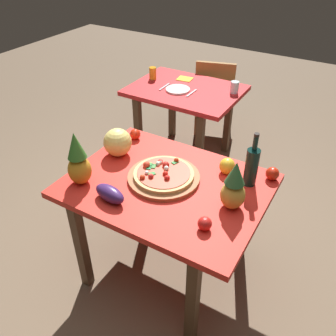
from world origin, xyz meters
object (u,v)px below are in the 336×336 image
Objects in this scene: tomato_by_bottle at (205,224)px; knife_utensil at (192,93)px; wine_bottle at (252,166)px; eggplant at (110,194)px; background_table at (185,100)px; pineapple_right at (78,161)px; tomato_at_corner at (272,174)px; tomato_beside_pepper at (135,134)px; melon at (118,142)px; pineapple_left at (233,188)px; dinner_plate at (178,89)px; drinking_glass_water at (235,87)px; display_table at (167,195)px; napkin_folded at (185,79)px; pizza at (163,173)px; pizza_board at (164,177)px; fork_utensil at (165,87)px; bell_pepper at (227,166)px; drinking_glass_juice at (153,73)px.

knife_utensil is at bearing 119.65° from tomato_by_bottle.
wine_bottle reaches higher than eggplant.
background_table is at bearing 133.24° from wine_bottle.
pineapple_right is (0.13, -1.55, 0.27)m from background_table.
tomato_at_corner is 1.07× the size of tomato_beside_pepper.
pineapple_right reaches higher than melon.
background_table is at bearing 126.97° from pineapple_left.
dinner_plate is (-1.13, 0.87, -0.03)m from tomato_at_corner.
pineapple_right is 1.48m from knife_utensil.
display_table is at bearing -83.97° from drinking_glass_water.
tomato_beside_pepper is at bearing -78.82° from napkin_folded.
pizza is at bearing -67.40° from background_table.
wine_bottle is at bearing 25.58° from pizza_board.
tomato_at_corner is at bearing -34.69° from fork_utensil.
pizza reaches higher than tomato_beside_pepper.
napkin_folded is (-0.21, 0.27, -0.00)m from knife_utensil.
melon is at bearing -166.04° from bell_pepper.
tomato_by_bottle is 0.40× the size of fork_utensil.
dinner_plate is (-0.16, 0.90, -0.03)m from tomato_beside_pepper.
eggplant is (-0.15, -0.32, 0.00)m from pizza.
background_table is 0.99m from tomato_beside_pepper.
napkin_folded is (-0.25, 1.38, -0.09)m from melon.
display_table is at bearing -66.28° from background_table.
wine_bottle is 3.01× the size of drinking_glass_juice.
wine_bottle reaches higher than drinking_glass_juice.
drinking_glass_water is at bearing 115.68° from wine_bottle.
tomato_beside_pepper is 0.90m from knife_utensil.
wine_bottle reaches higher than melon.
tomato_by_bottle is at bearing -58.71° from background_table.
pizza is at bearing -11.30° from melon.
pizza_board is 1.60m from napkin_folded.
melon is at bearing -83.47° from background_table.
wine_bottle is 1.84× the size of melon.
wine_bottle is 3.22× the size of bell_pepper.
bell_pepper is 1.45× the size of tomato_by_bottle.
tomato_by_bottle is 0.40× the size of knife_utensil.
drinking_glass_water is at bearing 107.01° from tomato_by_bottle.
drinking_glass_juice reaches higher than pizza.
pizza is 3.51× the size of drinking_glass_water.
tomato_beside_pepper is (-0.97, -0.03, -0.00)m from tomato_at_corner.
melon is at bearing -170.76° from wine_bottle.
bell_pepper reaches higher than tomato_at_corner.
fork_utensil is (-0.71, 1.20, -0.04)m from pizza.
tomato_at_corner is (0.96, 0.25, -0.05)m from melon.
tomato_at_corner reaches higher than tomato_beside_pepper.
knife_utensil is (-0.02, 0.90, -0.03)m from tomato_beside_pepper.
drinking_glass_juice is at bearing 146.20° from tomato_at_corner.
bell_pepper is 0.48× the size of dinner_plate.
pizza_board is at bearing 176.32° from pineapple_left.
dinner_plate is 1.22× the size of knife_utensil.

